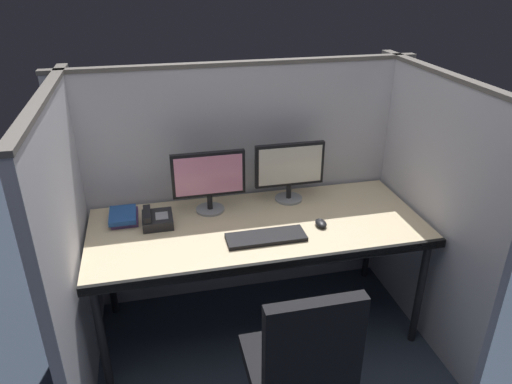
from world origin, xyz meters
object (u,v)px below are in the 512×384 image
at_px(book_stack, 124,216).
at_px(desk_phone, 157,219).
at_px(monitor_right, 290,168).
at_px(keyboard_main, 266,237).
at_px(desk, 258,232).
at_px(monitor_left, 209,178).
at_px(computer_mouse, 321,223).

relative_size(book_stack, desk_phone, 1.19).
distance_m(monitor_right, keyboard_main, 0.53).
height_order(book_stack, desk_phone, desk_phone).
bearing_deg(desk, book_stack, 163.09).
height_order(monitor_left, monitor_right, same).
distance_m(computer_mouse, book_stack, 1.13).
xyz_separation_m(desk, monitor_right, (0.26, 0.27, 0.27)).
distance_m(monitor_left, desk_phone, 0.38).
relative_size(monitor_left, computer_mouse, 4.48).
distance_m(desk, monitor_right, 0.46).
height_order(computer_mouse, book_stack, book_stack).
bearing_deg(monitor_left, monitor_right, 3.74).
relative_size(keyboard_main, desk_phone, 2.26).
height_order(keyboard_main, book_stack, book_stack).
relative_size(keyboard_main, book_stack, 1.91).
relative_size(monitor_right, keyboard_main, 1.00).
relative_size(desk, monitor_right, 4.42).
relative_size(keyboard_main, computer_mouse, 4.48).
xyz_separation_m(desk, keyboard_main, (0.01, -0.16, 0.06)).
distance_m(monitor_right, computer_mouse, 0.42).
height_order(monitor_right, book_stack, monitor_right).
relative_size(monitor_left, keyboard_main, 1.00).
bearing_deg(keyboard_main, monitor_right, 59.21).
bearing_deg(book_stack, monitor_left, 1.06).
bearing_deg(monitor_right, computer_mouse, -76.67).
distance_m(monitor_right, desk_phone, 0.85).
xyz_separation_m(monitor_left, monitor_right, (0.50, 0.03, 0.00)).
xyz_separation_m(desk, book_stack, (-0.75, 0.23, 0.08)).
distance_m(desk, book_stack, 0.78).
xyz_separation_m(book_stack, desk_phone, (0.18, -0.09, 0.01)).
xyz_separation_m(computer_mouse, desk_phone, (-0.91, 0.23, 0.02)).
distance_m(keyboard_main, desk_phone, 0.64).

